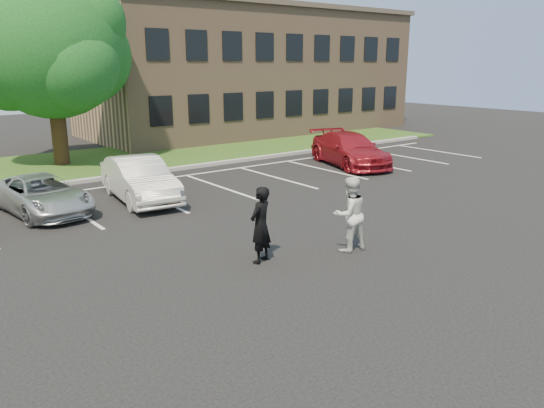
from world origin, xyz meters
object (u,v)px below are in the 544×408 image
at_px(car_white_sedan, 140,179).
at_px(office_building, 248,70).
at_px(man_black_suit, 261,225).
at_px(car_red_compact, 350,149).
at_px(man_white_shirt, 349,214).
at_px(car_silver_minivan, 42,195).
at_px(tree, 52,47).

bearing_deg(car_white_sedan, office_building, 50.70).
relative_size(office_building, man_black_suit, 11.93).
bearing_deg(car_red_compact, man_black_suit, -127.85).
bearing_deg(man_white_shirt, car_silver_minivan, -49.90).
bearing_deg(tree, office_building, 20.98).
relative_size(tree, man_black_suit, 4.69).
xyz_separation_m(man_black_suit, car_silver_minivan, (-3.00, 7.73, -0.33)).
relative_size(car_white_sedan, car_red_compact, 0.88).
bearing_deg(car_red_compact, car_silver_minivan, -163.78).
distance_m(tree, man_black_suit, 16.43).
relative_size(tree, car_silver_minivan, 2.01).
distance_m(tree, car_white_sedan, 9.64).
bearing_deg(man_black_suit, car_white_sedan, -113.39).
bearing_deg(car_white_sedan, tree, 97.34).
distance_m(car_white_sedan, car_red_compact, 10.56).
relative_size(office_building, car_silver_minivan, 5.13).
height_order(car_white_sedan, car_red_compact, car_white_sedan).
bearing_deg(car_white_sedan, car_red_compact, 7.65).
xyz_separation_m(man_white_shirt, car_silver_minivan, (-5.29, 8.44, -0.36)).
height_order(tree, car_silver_minivan, tree).
distance_m(office_building, man_black_suit, 26.19).
relative_size(office_building, car_white_sedan, 4.86).
xyz_separation_m(office_building, man_white_shirt, (-12.40, -22.15, -3.19)).
bearing_deg(car_red_compact, man_white_shirt, -118.59).
relative_size(man_black_suit, car_white_sedan, 0.41).
bearing_deg(office_building, tree, -159.02).
bearing_deg(office_building, car_silver_minivan, -142.23).
distance_m(man_black_suit, car_red_compact, 13.11).
distance_m(tree, car_silver_minivan, 9.87).
bearing_deg(man_white_shirt, car_white_sedan, -67.19).
xyz_separation_m(tree, car_white_sedan, (0.11, -8.48, -4.59)).
distance_m(tree, man_white_shirt, 17.25).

